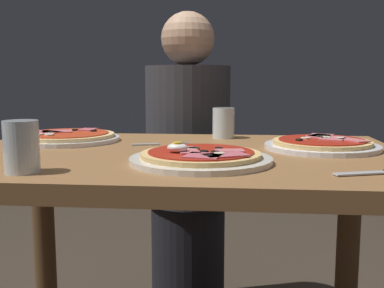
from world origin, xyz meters
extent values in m
cube|color=olive|center=(0.00, 0.00, 0.73)|extent=(1.10, 0.74, 0.04)
cylinder|color=brown|center=(-0.49, 0.31, 0.36)|extent=(0.07, 0.07, 0.71)
cylinder|color=brown|center=(0.49, 0.31, 0.36)|extent=(0.07, 0.07, 0.71)
cylinder|color=silver|center=(0.06, -0.14, 0.76)|extent=(0.31, 0.31, 0.01)
cylinder|color=#DBB26B|center=(0.06, -0.14, 0.77)|extent=(0.26, 0.26, 0.01)
cylinder|color=#A82314|center=(0.06, -0.14, 0.78)|extent=(0.23, 0.23, 0.00)
torus|color=black|center=(0.07, -0.16, 0.78)|extent=(0.02, 0.02, 0.00)
torus|color=black|center=(0.08, -0.21, 0.78)|extent=(0.02, 0.02, 0.00)
torus|color=black|center=(0.05, -0.12, 0.78)|extent=(0.02, 0.02, 0.00)
torus|color=black|center=(0.10, -0.11, 0.78)|extent=(0.02, 0.02, 0.00)
torus|color=black|center=(0.10, -0.16, 0.78)|extent=(0.02, 0.02, 0.00)
cube|color=#C65B66|center=(0.12, -0.20, 0.78)|extent=(0.10, 0.09, 0.00)
cube|color=#C65B66|center=(0.07, -0.21, 0.78)|extent=(0.08, 0.08, 0.00)
cube|color=#D16B70|center=(0.04, -0.14, 0.78)|extent=(0.07, 0.10, 0.00)
cube|color=#D16B70|center=(0.13, -0.14, 0.78)|extent=(0.07, 0.05, 0.00)
cylinder|color=beige|center=(0.05, -0.11, 0.78)|extent=(0.03, 0.03, 0.00)
cylinder|color=beige|center=(0.05, -0.12, 0.78)|extent=(0.03, 0.03, 0.00)
cylinder|color=beige|center=(0.11, -0.18, 0.78)|extent=(0.02, 0.02, 0.00)
ellipsoid|color=white|center=(0.02, -0.16, 0.79)|extent=(0.04, 0.03, 0.02)
cylinder|color=yellow|center=(0.02, -0.16, 0.80)|extent=(0.02, 0.02, 0.00)
cylinder|color=white|center=(-0.35, 0.17, 0.76)|extent=(0.30, 0.30, 0.01)
cylinder|color=#E5C17F|center=(-0.35, 0.17, 0.77)|extent=(0.27, 0.27, 0.01)
cylinder|color=red|center=(-0.35, 0.17, 0.78)|extent=(0.24, 0.24, 0.00)
torus|color=black|center=(-0.39, 0.15, 0.78)|extent=(0.02, 0.02, 0.00)
torus|color=black|center=(-0.34, 0.22, 0.78)|extent=(0.02, 0.02, 0.00)
torus|color=black|center=(-0.28, 0.20, 0.78)|extent=(0.02, 0.02, 0.00)
cube|color=#D16B70|center=(-0.38, 0.18, 0.78)|extent=(0.10, 0.09, 0.00)
cube|color=#C65B66|center=(-0.41, 0.15, 0.78)|extent=(0.10, 0.10, 0.00)
cube|color=#C65B66|center=(-0.31, 0.24, 0.78)|extent=(0.04, 0.06, 0.00)
cylinder|color=beige|center=(-0.36, 0.09, 0.78)|extent=(0.02, 0.02, 0.00)
cylinder|color=beige|center=(-0.40, 0.10, 0.78)|extent=(0.02, 0.02, 0.00)
cylinder|color=beige|center=(-0.37, 0.11, 0.78)|extent=(0.03, 0.03, 0.00)
cylinder|color=white|center=(0.36, 0.08, 0.76)|extent=(0.29, 0.29, 0.01)
cylinder|color=#DBB26B|center=(0.36, 0.08, 0.77)|extent=(0.25, 0.25, 0.01)
cylinder|color=#A82314|center=(0.36, 0.08, 0.78)|extent=(0.22, 0.22, 0.00)
torus|color=black|center=(0.36, 0.13, 0.78)|extent=(0.02, 0.02, 0.00)
torus|color=black|center=(0.30, 0.05, 0.78)|extent=(0.02, 0.02, 0.00)
torus|color=black|center=(0.37, 0.13, 0.78)|extent=(0.02, 0.02, 0.00)
cube|color=#D16B70|center=(0.36, 0.14, 0.78)|extent=(0.09, 0.11, 0.00)
cube|color=#D16B70|center=(0.43, 0.07, 0.78)|extent=(0.08, 0.09, 0.00)
cube|color=#D16B70|center=(0.39, 0.10, 0.78)|extent=(0.09, 0.10, 0.00)
cube|color=#D16B70|center=(0.36, 0.15, 0.78)|extent=(0.08, 0.08, 0.00)
cylinder|color=beige|center=(0.37, 0.11, 0.78)|extent=(0.02, 0.02, 0.00)
cylinder|color=beige|center=(0.40, 0.09, 0.78)|extent=(0.02, 0.02, 0.00)
cylinder|color=beige|center=(0.37, 0.10, 0.78)|extent=(0.02, 0.02, 0.00)
cylinder|color=beige|center=(0.32, 0.08, 0.78)|extent=(0.02, 0.02, 0.00)
cylinder|color=silver|center=(-0.27, -0.28, 0.80)|extent=(0.07, 0.07, 0.10)
cylinder|color=silver|center=(-0.27, -0.28, 0.77)|extent=(0.06, 0.06, 0.04)
cylinder|color=silver|center=(0.10, 0.28, 0.80)|extent=(0.07, 0.07, 0.09)
cylinder|color=silver|center=(0.10, 0.28, 0.77)|extent=(0.06, 0.06, 0.04)
cube|color=silver|center=(-0.10, 0.10, 0.76)|extent=(0.08, 0.04, 0.00)
cube|color=silver|center=(-0.01, 0.12, 0.76)|extent=(0.04, 0.02, 0.00)
cube|color=silver|center=(-0.01, 0.13, 0.76)|extent=(0.04, 0.02, 0.00)
cube|color=silver|center=(-0.01, 0.13, 0.76)|extent=(0.04, 0.02, 0.00)
cube|color=silver|center=(-0.01, 0.14, 0.76)|extent=(0.04, 0.02, 0.00)
cube|color=silver|center=(0.37, -0.24, 0.76)|extent=(0.11, 0.05, 0.00)
cylinder|color=black|center=(-0.05, 0.64, 0.23)|extent=(0.29, 0.29, 0.46)
cylinder|color=#38383D|center=(-0.05, 0.64, 0.72)|extent=(0.32, 0.32, 0.52)
sphere|color=tan|center=(-0.05, 0.64, 1.08)|extent=(0.20, 0.20, 0.20)
camera|label=1|loc=(0.14, -1.12, 0.93)|focal=43.49mm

